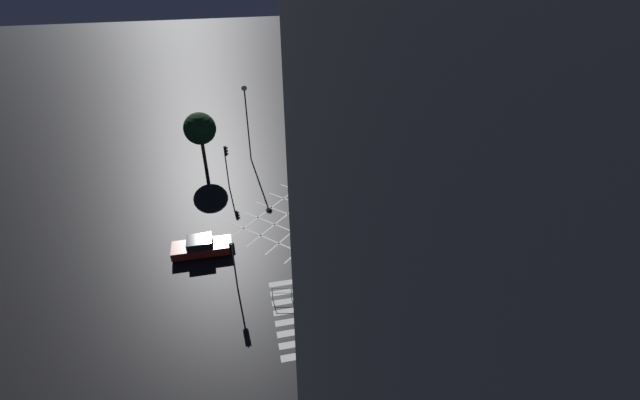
# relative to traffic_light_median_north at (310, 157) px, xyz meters

# --- Properties ---
(ground_plane) EXTENTS (200.00, 200.00, 0.00)m
(ground_plane) POSITION_rel_traffic_light_median_north_xyz_m (-0.36, -6.04, -3.03)
(ground_plane) COLOR black
(road_markings) EXTENTS (15.77, 21.68, 0.01)m
(road_markings) POSITION_rel_traffic_light_median_north_xyz_m (-0.06, -12.58, -3.02)
(road_markings) COLOR silver
(road_markings) RESTS_ON ground_plane
(traffic_light_median_north) EXTENTS (0.36, 2.67, 4.10)m
(traffic_light_median_north) POSITION_rel_traffic_light_median_north_xyz_m (0.00, 0.00, 0.00)
(traffic_light_median_north) COLOR #424244
(traffic_light_median_north) RESTS_ON ground_plane
(traffic_light_sw_cross) EXTENTS (0.36, 0.39, 3.95)m
(traffic_light_sw_cross) POSITION_rel_traffic_light_median_north_xyz_m (-7.80, -13.01, -0.21)
(traffic_light_sw_cross) COLOR #424244
(traffic_light_sw_cross) RESTS_ON ground_plane
(traffic_light_median_south) EXTENTS (0.36, 3.23, 4.05)m
(traffic_light_median_south) POSITION_rel_traffic_light_median_north_xyz_m (-0.74, -12.07, -0.01)
(traffic_light_median_south) COLOR #424244
(traffic_light_median_south) RESTS_ON ground_plane
(traffic_light_ne_main) EXTENTS (0.39, 0.36, 3.30)m
(traffic_light_ne_main) POSITION_rel_traffic_light_median_north_xyz_m (6.59, 1.58, -0.67)
(traffic_light_ne_main) COLOR #424244
(traffic_light_ne_main) RESTS_ON ground_plane
(traffic_light_nw_main) EXTENTS (0.39, 0.36, 4.38)m
(traffic_light_nw_main) POSITION_rel_traffic_light_median_north_xyz_m (-7.84, 1.13, 0.09)
(traffic_light_nw_main) COLOR #424244
(traffic_light_nw_main) RESTS_ON ground_plane
(traffic_light_se_main) EXTENTS (0.39, 0.36, 3.90)m
(traffic_light_se_main) POSITION_rel_traffic_light_median_north_xyz_m (6.60, -14.05, -0.24)
(traffic_light_se_main) COLOR #424244
(traffic_light_se_main) RESTS_ON ground_plane
(traffic_light_se_cross) EXTENTS (0.36, 0.39, 3.52)m
(traffic_light_se_cross) POSITION_rel_traffic_light_median_north_xyz_m (7.36, -13.42, -0.51)
(traffic_light_se_cross) COLOR #424244
(traffic_light_se_cross) RESTS_ON ground_plane
(street_lamp_east) EXTENTS (0.56, 0.56, 8.20)m
(street_lamp_east) POSITION_rel_traffic_light_median_north_xyz_m (-5.39, 6.63, 3.04)
(street_lamp_east) COLOR #424244
(street_lamp_east) RESTS_ON ground_plane
(street_lamp_west) EXTENTS (0.51, 0.51, 7.52)m
(street_lamp_west) POSITION_rel_traffic_light_median_north_xyz_m (8.60, -16.36, 2.32)
(street_lamp_west) COLOR #424244
(street_lamp_west) RESTS_ON ground_plane
(street_tree_near) EXTENTS (3.21, 3.21, 6.14)m
(street_tree_near) POSITION_rel_traffic_light_median_north_xyz_m (-10.17, 5.41, 1.47)
(street_tree_near) COLOR #38281C
(street_tree_near) RESTS_ON ground_plane
(waiting_car) EXTENTS (4.56, 1.73, 1.41)m
(waiting_car) POSITION_rel_traffic_light_median_north_xyz_m (-10.28, -8.66, -2.37)
(waiting_car) COLOR maroon
(waiting_car) RESTS_ON ground_plane
(pedestrian_railing) EXTENTS (6.37, 1.39, 1.05)m
(pedestrian_railing) POSITION_rel_traffic_light_median_north_xyz_m (-2.34, -15.36, -2.36)
(pedestrian_railing) COLOR gray
(pedestrian_railing) RESTS_ON ground_plane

